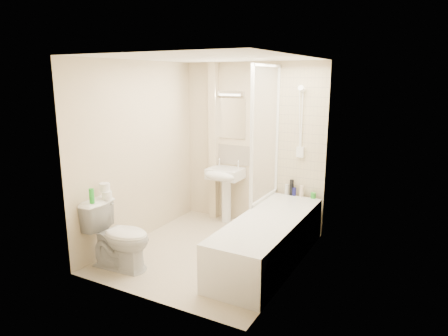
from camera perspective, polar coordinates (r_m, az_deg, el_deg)
The scene contains 24 objects.
floor at distance 5.21m, azimuth -2.01°, elevation -11.93°, with size 2.50×2.50×0.00m, color beige.
wall_back at distance 5.92m, azimuth 4.04°, elevation 3.27°, with size 2.20×0.02×2.40m, color beige.
wall_left at distance 5.46m, azimuth -12.11°, elevation 2.20°, with size 0.02×2.50×2.40m, color beige.
wall_right at distance 4.39m, azimuth 10.35°, elevation -0.32°, with size 0.02×2.50×2.40m, color beige.
ceiling at distance 4.73m, azimuth -2.24°, elevation 15.46°, with size 2.20×2.50×0.02m, color white.
tile_back at distance 5.61m, azimuth 11.04°, elevation 4.85°, with size 0.70×0.01×1.75m, color beige.
tile_right at distance 4.45m, azimuth 10.77°, elevation 2.81°, with size 0.01×2.10×1.75m, color beige.
pipe_boxing at distance 6.15m, azimuth -1.46°, elevation 3.65°, with size 0.12×0.12×2.40m, color beige.
splashback at distance 6.09m, azimuth 1.06°, elevation 1.94°, with size 0.60×0.01×0.30m, color beige.
mirror at distance 6.01m, azimuth 1.07°, elevation 7.09°, with size 0.46×0.01×0.60m, color white.
strip_light at distance 5.96m, azimuth 0.98°, elevation 10.61°, with size 0.42×0.07×0.07m, color silver.
bathtub at distance 4.88m, azimuth 6.38°, elevation -10.07°, with size 0.70×2.10×0.55m.
shower_screen at distance 5.32m, azimuth 5.99°, elevation 4.86°, with size 0.04×0.92×1.80m.
shower_fixture at distance 5.56m, azimuth 10.93°, elevation 6.03°, with size 0.10×0.16×0.99m.
pedestal_sink at distance 5.97m, azimuth 0.04°, elevation -1.72°, with size 0.50×0.47×0.97m.
bottle_white_a at distance 5.75m, azimuth 8.95°, elevation -3.03°, with size 0.06×0.06×0.15m, color silver.
bottle_black_b at distance 5.72m, azimuth 9.63°, elevation -2.76°, with size 0.06×0.06×0.22m, color black.
bottle_blue at distance 5.72m, azimuth 9.98°, elevation -3.33°, with size 0.05×0.05×0.11m, color navy.
bottle_cream at distance 5.69m, azimuth 11.02°, elevation -3.27°, with size 0.06×0.06×0.15m, color beige.
bottle_green at distance 5.65m, azimuth 12.64°, elevation -3.85°, with size 0.07×0.07×0.08m, color green.
toilet at distance 4.83m, azimuth -14.78°, elevation -9.32°, with size 0.80×0.50×0.79m, color white.
toilet_roll_lower at distance 4.89m, azimuth -16.37°, elevation -3.73°, with size 0.12×0.12×0.09m, color white.
toilet_roll_upper at distance 4.90m, azimuth -16.68°, elevation -2.62°, with size 0.12×0.12×0.09m, color white.
green_bottle at distance 4.76m, azimuth -18.38°, elevation -3.81°, with size 0.06×0.06×0.17m, color green.
Camera 1 is at (2.41, -4.07, 2.19)m, focal length 32.00 mm.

